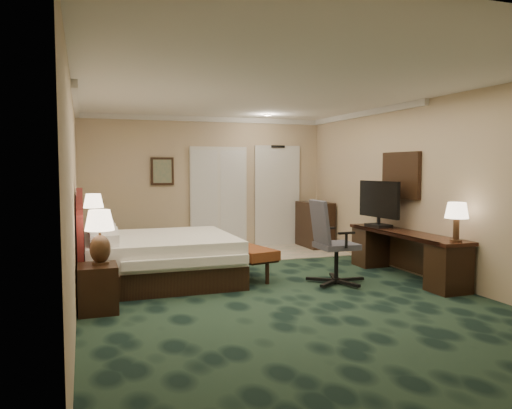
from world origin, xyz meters
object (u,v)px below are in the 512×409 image
object	(u,v)px
desk	(405,255)
minibar	(315,225)
nightstand_near	(98,288)
nightstand_far	(96,250)
lamp_near	(100,237)
desk_chair	(337,242)
bed	(160,259)
tv	(379,204)
lamp_far	(94,212)
bed_bench	(242,261)

from	to	relation	value
desk	minibar	world-z (taller)	minibar
nightstand_near	nightstand_far	world-z (taller)	nightstand_far
nightstand_far	desk	size ratio (longest dim) A/B	0.27
lamp_near	minibar	size ratio (longest dim) A/B	0.67
nightstand_far	minibar	bearing A→B (deg)	11.88
desk_chair	lamp_near	bearing A→B (deg)	-173.74
bed	desk	xyz separation A→B (m)	(3.56, -0.98, 0.01)
nightstand_far	lamp_near	distance (m)	2.54
nightstand_near	desk	world-z (taller)	desk
nightstand_near	nightstand_far	size ratio (longest dim) A/B	0.85
lamp_near	tv	world-z (taller)	tv
bed	desk_chair	xyz separation A→B (m)	(2.38, -0.99, 0.27)
lamp_far	minibar	bearing A→B (deg)	12.02
bed	minibar	bearing A→B (deg)	30.77
nightstand_far	desk	distance (m)	4.94
lamp_far	bed_bench	bearing A→B (deg)	-30.35
tv	bed	bearing A→B (deg)	170.53
bed_bench	tv	world-z (taller)	tv
lamp_far	desk	bearing A→B (deg)	-25.64
tv	desk_chair	xyz separation A→B (m)	(-1.15, -0.69, -0.47)
lamp_near	bed_bench	world-z (taller)	lamp_near
nightstand_near	bed_bench	size ratio (longest dim) A/B	0.39
nightstand_near	tv	world-z (taller)	tv
bed	nightstand_far	distance (m)	1.47
tv	desk_chair	world-z (taller)	tv
lamp_near	desk	world-z (taller)	lamp_near
nightstand_far	minibar	world-z (taller)	minibar
lamp_near	lamp_far	xyz separation A→B (m)	(-0.02, 2.46, 0.08)
lamp_near	tv	bearing A→B (deg)	12.82
desk_chair	minibar	size ratio (longest dim) A/B	1.28
lamp_far	desk_chair	bearing A→B (deg)	-33.33
nightstand_near	lamp_far	xyz separation A→B (m)	(0.02, 2.50, 0.67)
bed	bed_bench	world-z (taller)	bed
nightstand_near	tv	bearing A→B (deg)	13.10
bed_bench	desk	bearing A→B (deg)	-33.67
lamp_far	desk	world-z (taller)	lamp_far
desk	desk_chair	xyz separation A→B (m)	(-1.18, -0.02, 0.26)
nightstand_far	nightstand_near	bearing A→B (deg)	-90.85
tv	nightstand_near	bearing A→B (deg)	-171.54
nightstand_far	tv	xyz separation A→B (m)	(4.41, -1.48, 0.76)
nightstand_far	lamp_far	world-z (taller)	lamp_far
bed_bench	tv	xyz separation A→B (m)	(2.29, -0.21, 0.84)
minibar	lamp_near	bearing A→B (deg)	-142.37
nightstand_far	desk_chair	xyz separation A→B (m)	(3.26, -2.17, 0.28)
bed	bed_bench	distance (m)	1.24
nightstand_near	minibar	bearing A→B (deg)	37.65
nightstand_far	lamp_far	distance (m)	0.63
tv	minibar	world-z (taller)	tv
nightstand_far	tv	distance (m)	4.71
nightstand_near	desk	distance (m)	4.49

